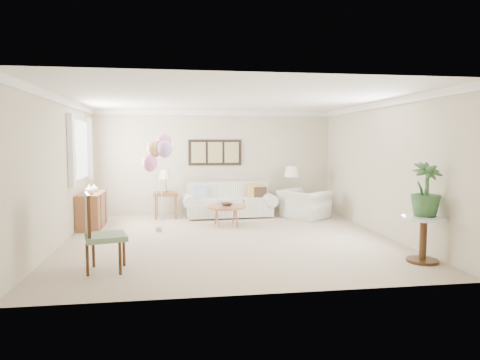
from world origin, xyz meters
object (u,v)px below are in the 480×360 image
Objects in this scene: balloon_cluster at (158,151)px; sofa at (229,203)px; coffee_table at (226,207)px; armchair at (304,204)px; accent_chair at (100,231)px.

sofa is at bearing 43.86° from balloon_cluster.
balloon_cluster is (-1.41, -0.41, 1.22)m from coffee_table.
accent_chair is (-4.07, -3.69, 0.24)m from armchair.
coffee_table is at bearing 16.07° from balloon_cluster.
accent_chair is at bearing -105.25° from balloon_cluster.
coffee_table is at bearing -100.18° from sofa.
accent_chair reaches higher than coffee_table.
coffee_table is 0.79× the size of accent_chair.
balloon_cluster reaches higher than coffee_table.
accent_chair is 0.55× the size of balloon_cluster.
coffee_table is 2.07m from armchair.
balloon_cluster is (-3.36, -1.08, 1.29)m from armchair.
sofa is 1.17m from coffee_table.
sofa is 4.77m from accent_chair.
accent_chair is 2.90m from balloon_cluster.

